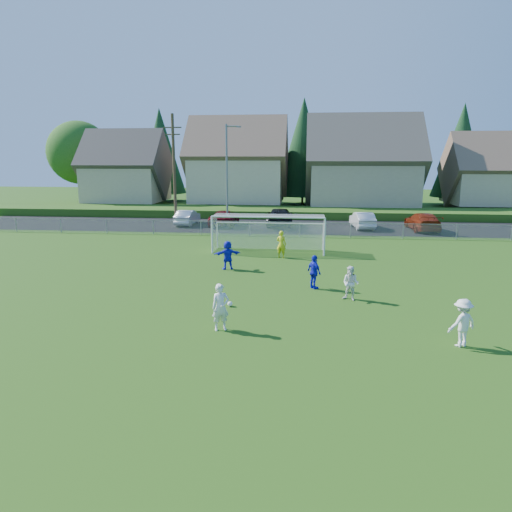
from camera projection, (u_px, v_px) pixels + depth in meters
The scene contains 21 objects.
ground at pixel (230, 348), 15.14m from camera, with size 160.00×160.00×0.00m, color #193D0C.
asphalt_lot at pixel (279, 226), 41.87m from camera, with size 60.00×60.00×0.00m, color black.
grass_embankment at pixel (283, 212), 49.07m from camera, with size 70.00×6.00×0.80m, color #1E420F.
soccer_ball at pixel (230, 304), 19.32m from camera, with size 0.22×0.22×0.22m, color white.
player_white_a at pixel (221, 307), 16.54m from camera, with size 0.63×0.42×1.74m, color white.
player_white_b at pixel (351, 283), 20.04m from camera, with size 0.75×0.58×1.54m, color white.
player_white_c at pixel (462, 323), 15.12m from camera, with size 1.06×0.61×1.64m, color white.
player_blue_a at pixel (314, 272), 21.81m from camera, with size 0.96×0.40×1.64m, color #151ACA.
player_blue_b at pixel (228, 255), 25.65m from camera, with size 1.51×0.48×1.63m, color #151ACA.
goalkeeper at pixel (281, 244), 28.56m from camera, with size 0.63×0.41×1.73m, color yellow.
car_b at pixel (187, 217), 42.69m from camera, with size 1.47×4.21×1.39m, color silver.
car_c at pixel (224, 218), 42.31m from camera, with size 2.31×5.02×1.39m, color #5E0A12.
car_d at pixel (280, 217), 41.96m from camera, with size 2.27×5.58×1.62m, color black.
car_f at pixel (362, 220), 40.59m from camera, with size 1.54×4.41×1.45m, color silver.
car_g at pixel (423, 222), 39.36m from camera, with size 2.15×5.28×1.53m, color maroon.
soccer_goal at pixel (269, 227), 30.40m from camera, with size 7.42×1.90×2.50m.
chainlink_fence at pixel (275, 229), 36.39m from camera, with size 52.06×0.06×1.20m.
streetlight at pixel (227, 173), 39.85m from camera, with size 1.38×0.18×9.00m.
utility_pole at pixel (174, 169), 41.28m from camera, with size 1.60×0.26×10.00m.
houses_row at pixel (303, 148), 54.65m from camera, with size 53.90×11.45×13.27m.
tree_row at pixel (296, 152), 60.93m from camera, with size 65.98×12.36×13.80m.
Camera 1 is at (2.35, -13.98, 6.19)m, focal length 32.00 mm.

